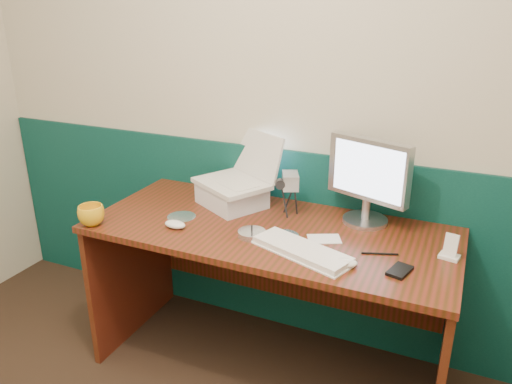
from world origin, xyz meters
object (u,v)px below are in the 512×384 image
at_px(laptop, 231,158).
at_px(keyboard, 302,251).
at_px(monitor, 368,182).
at_px(mug, 91,215).
at_px(camcorder, 290,195).
at_px(desk, 269,300).

relative_size(laptop, keyboard, 0.82).
height_order(laptop, monitor, monitor).
bearing_deg(mug, laptop, 44.43).
distance_m(monitor, mug, 1.23).
height_order(laptop, camcorder, laptop).
height_order(desk, mug, mug).
relative_size(desk, monitor, 4.21).
xyz_separation_m(keyboard, camcorder, (-0.18, 0.34, 0.09)).
relative_size(mug, camcorder, 0.58).
height_order(monitor, mug, monitor).
bearing_deg(desk, keyboard, -39.62).
bearing_deg(monitor, laptop, -154.38).
relative_size(laptop, monitor, 0.88).
distance_m(laptop, mug, 0.68).
relative_size(desk, keyboard, 3.93).
bearing_deg(mug, monitor, 25.32).
xyz_separation_m(desk, keyboard, (0.21, -0.17, 0.39)).
xyz_separation_m(monitor, camcorder, (-0.34, -0.06, -0.09)).
bearing_deg(keyboard, monitor, 87.97).
distance_m(laptop, keyboard, 0.63).
distance_m(desk, camcorder, 0.50).
relative_size(monitor, keyboard, 0.93).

